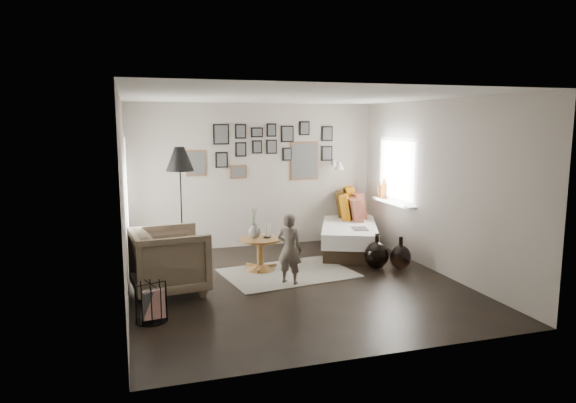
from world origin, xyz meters
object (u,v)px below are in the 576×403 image
object	(u,v)px
vase	(255,229)
demijohn_small	(400,257)
pedestal_table	(260,256)
armchair	(170,261)
daybed	(347,230)
demijohn_large	(377,255)
floor_lamp	(180,163)
child	(290,249)
magazine_basket	(151,303)

from	to	relation	value
vase	demijohn_small	size ratio (longest dim) A/B	0.90
pedestal_table	armchair	world-z (taller)	armchair
demijohn_small	daybed	bearing A→B (deg)	99.78
vase	armchair	xyz separation A→B (m)	(-1.32, -0.68, -0.21)
daybed	armchair	size ratio (longest dim) A/B	2.41
armchair	demijohn_large	size ratio (longest dim) A/B	1.71
armchair	floor_lamp	distance (m)	1.83
demijohn_large	child	world-z (taller)	child
pedestal_table	child	xyz separation A→B (m)	(0.23, -0.76, 0.27)
demijohn_small	child	size ratio (longest dim) A/B	0.51
magazine_basket	demijohn_small	distance (m)	3.93
magazine_basket	child	xyz separation A→B (m)	(1.92, 0.86, 0.29)
magazine_basket	demijohn_large	world-z (taller)	demijohn_large
floor_lamp	child	distance (m)	2.28
pedestal_table	vase	distance (m)	0.42
child	pedestal_table	bearing A→B (deg)	-30.88
demijohn_large	pedestal_table	bearing A→B (deg)	165.61
pedestal_table	demijohn_small	world-z (taller)	demijohn_small
pedestal_table	floor_lamp	size ratio (longest dim) A/B	0.34
vase	child	xyz separation A→B (m)	(0.31, -0.78, -0.14)
floor_lamp	demijohn_large	world-z (taller)	floor_lamp
armchair	demijohn_small	world-z (taller)	armchair
child	demijohn_large	bearing A→B (deg)	-126.56
vase	child	size ratio (longest dim) A/B	0.46
armchair	floor_lamp	world-z (taller)	floor_lamp
floor_lamp	magazine_basket	world-z (taller)	floor_lamp
vase	floor_lamp	size ratio (longest dim) A/B	0.25
pedestal_table	demijohn_large	bearing A→B (deg)	-14.39
armchair	floor_lamp	bearing A→B (deg)	-18.82
daybed	floor_lamp	distance (m)	3.22
magazine_basket	pedestal_table	bearing A→B (deg)	43.69
daybed	pedestal_table	bearing A→B (deg)	-130.54
floor_lamp	vase	bearing A→B (deg)	-33.75
pedestal_table	vase	xyz separation A→B (m)	(-0.08, 0.02, 0.41)
armchair	child	distance (m)	1.64
demijohn_large	demijohn_small	size ratio (longest dim) A/B	1.10
floor_lamp	child	size ratio (longest dim) A/B	1.87
floor_lamp	pedestal_table	bearing A→B (deg)	-32.53
armchair	child	xyz separation A→B (m)	(1.64, -0.10, 0.07)
pedestal_table	floor_lamp	xyz separation A→B (m)	(-1.10, 0.70, 1.39)
pedestal_table	magazine_basket	size ratio (longest dim) A/B	1.46
armchair	demijohn_small	bearing A→B (deg)	-94.95
armchair	demijohn_large	xyz separation A→B (m)	(3.15, 0.21, -0.22)
daybed	vase	bearing A→B (deg)	-131.98
demijohn_small	floor_lamp	bearing A→B (deg)	158.33
daybed	demijohn_large	xyz separation A→B (m)	(-0.09, -1.36, -0.11)
floor_lamp	demijohn_small	world-z (taller)	floor_lamp
child	floor_lamp	bearing A→B (deg)	-5.62
pedestal_table	demijohn_large	distance (m)	1.81
pedestal_table	magazine_basket	bearing A→B (deg)	-136.31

